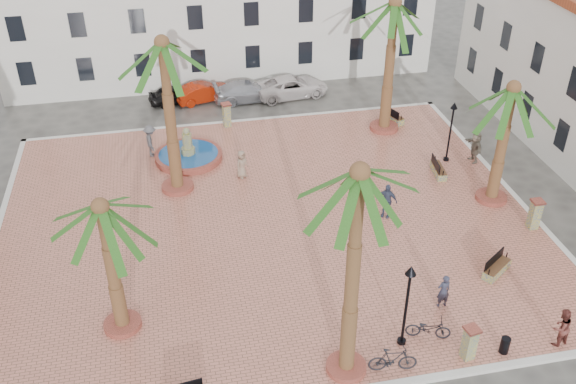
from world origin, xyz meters
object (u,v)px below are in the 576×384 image
Objects in this scene: fountain at (189,155)px; bench_ne at (392,117)px; palm_sw at (103,224)px; bollard_se at (470,342)px; pedestrian_east at (475,147)px; palm_ne at (394,19)px; cyclist_a at (444,291)px; lamppost_e at (452,122)px; pedestrian_fountain_a at (242,164)px; cyclist_b at (561,327)px; car_white at (292,87)px; palm_nw at (164,61)px; palm_s at (358,197)px; bicycle_b at (393,360)px; car_red at (204,92)px; pedestrian_fountain_b at (387,200)px; litter_bin at (505,345)px; lamppost_s at (408,292)px; pedestrian_north at (151,141)px; bicycle_a at (428,328)px; bollard_e at (535,214)px; car_silver at (248,91)px; palm_e at (511,103)px; bollard_n at (227,114)px; bench_se at (497,268)px; car_black at (176,94)px; bench_e at (438,170)px.

bench_ne is at bearing 9.96° from fountain.
bench_ne is (16.54, 15.12, -4.74)m from palm_sw.
pedestrian_east is (6.65, 13.62, 0.15)m from bollard_se.
palm_ne is 5.21× the size of cyclist_a.
pedestrian_fountain_a is (-11.64, 0.55, -1.65)m from lamppost_e.
cyclist_b is 0.34× the size of car_white.
palm_nw is 0.95× the size of palm_s.
pedestrian_fountain_a is at bearing 22.11° from bicycle_b.
pedestrian_fountain_b is at bearing -170.07° from car_red.
litter_bin is (6.10, -0.39, -7.28)m from palm_s.
palm_ne is 19.45m from cyclist_b.
palm_sw is 11.26m from lamppost_s.
cyclist_a is 0.84× the size of pedestrian_north.
lamppost_e is at bearing -21.44° from bicycle_b.
pedestrian_north is (-2.02, 0.83, 0.68)m from fountain.
lamppost_s is 2.18× the size of bicycle_a.
car_silver is at bearing 122.77° from bollard_e.
bicycle_a is (1.08, 0.08, -2.12)m from lamppost_s.
cyclist_b is 23.34m from pedestrian_north.
pedestrian_fountain_b is (-5.87, -0.34, -4.50)m from palm_e.
bollard_e reaches higher than bollard_n.
bench_se is 4.73m from litter_bin.
pedestrian_fountain_a is 11.04m from car_black.
bollard_se is 0.88× the size of cyclist_b.
pedestrian_east is at bearing 69.27° from litter_bin.
bollard_se is (-2.98, -18.42, -6.18)m from palm_ne.
car_black is (-12.40, 6.77, -6.49)m from palm_ne.
palm_sw is at bearing -110.61° from bollard_n.
palm_ne is 6.68m from lamppost_e.
car_white is at bearing 38.42° from bollard_n.
palm_e is 4.15× the size of pedestrian_fountain_a.
bicycle_b is 24.68m from car_silver.
bench_se is 20.97m from car_white.
palm_sw is at bearing -171.72° from bollard_e.
cyclist_a reaches higher than bench_se.
lamppost_e reaches higher than bollard_se.
bollard_n is (-10.66, 8.06, 0.55)m from bench_e.
palm_s is 2.26× the size of car_red.
cyclist_a is (4.79, 2.47, -6.83)m from palm_s.
lamppost_e reaches higher than car_white.
car_red is at bearing 75.49° from car_silver.
palm_nw reaches higher than car_silver.
pedestrian_east reaches higher than bench_ne.
bollard_n is at bearing 133.87° from bollard_e.
palm_e is (18.58, 5.53, 0.41)m from palm_sw.
cyclist_b is at bearing -81.23° from bicycle_b.
lamppost_s is 15.32m from pedestrian_east.
cyclist_a reaches higher than car_red.
car_silver is at bearing -83.21° from cyclist_b.
palm_s is 7.28m from bicycle_b.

